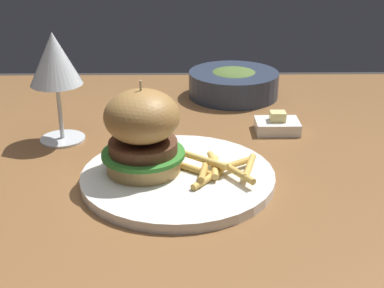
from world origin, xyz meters
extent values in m
cube|color=brown|center=(0.00, 0.00, 0.72)|extent=(1.19, 0.83, 0.04)
cylinder|color=brown|center=(-0.53, 0.35, 0.35)|extent=(0.06, 0.06, 0.70)
cylinder|color=white|center=(-0.10, -0.11, 0.75)|extent=(0.27, 0.27, 0.01)
cylinder|color=tan|center=(-0.15, -0.10, 0.77)|extent=(0.10, 0.10, 0.02)
cylinder|color=#38842D|center=(-0.15, -0.10, 0.78)|extent=(0.12, 0.12, 0.01)
cylinder|color=brown|center=(-0.15, -0.10, 0.79)|extent=(0.10, 0.10, 0.02)
ellipsoid|color=#A97A41|center=(-0.15, -0.10, 0.83)|extent=(0.10, 0.10, 0.07)
cylinder|color=#CCB78C|center=(-0.15, -0.10, 0.86)|extent=(0.00, 0.00, 0.05)
cylinder|color=#E0B251|center=(-0.06, -0.14, 0.76)|extent=(0.05, 0.05, 0.01)
cylinder|color=gold|center=(-0.07, -0.12, 0.76)|extent=(0.06, 0.05, 0.01)
cylinder|color=gold|center=(-0.02, -0.11, 0.76)|extent=(0.05, 0.04, 0.01)
cylinder|color=#E0B251|center=(-0.02, -0.14, 0.77)|extent=(0.04, 0.06, 0.01)
cylinder|color=#E0B251|center=(-0.05, -0.10, 0.76)|extent=(0.02, 0.05, 0.01)
cylinder|color=gold|center=(-0.06, -0.13, 0.77)|extent=(0.02, 0.06, 0.01)
cylinder|color=#E0B251|center=(0.00, -0.12, 0.77)|extent=(0.03, 0.07, 0.01)
cylinder|color=#EABC5B|center=(-0.06, -0.11, 0.77)|extent=(0.06, 0.05, 0.01)
cylinder|color=#EABC5B|center=(-0.05, -0.11, 0.76)|extent=(0.01, 0.06, 0.01)
cylinder|color=silver|center=(-0.29, 0.04, 0.74)|extent=(0.07, 0.07, 0.00)
cylinder|color=silver|center=(-0.29, 0.04, 0.79)|extent=(0.01, 0.01, 0.09)
cone|color=silver|center=(-0.29, 0.04, 0.88)|extent=(0.08, 0.08, 0.08)
cube|color=white|center=(0.07, 0.07, 0.75)|extent=(0.07, 0.05, 0.02)
cube|color=#F4E58C|center=(0.07, 0.07, 0.77)|extent=(0.03, 0.02, 0.02)
cylinder|color=#2D384C|center=(0.01, 0.26, 0.77)|extent=(0.18, 0.18, 0.05)
ellipsoid|color=#4C662D|center=(0.01, 0.26, 0.78)|extent=(0.10, 0.10, 0.02)
camera|label=1|loc=(-0.09, -0.78, 1.09)|focal=50.00mm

